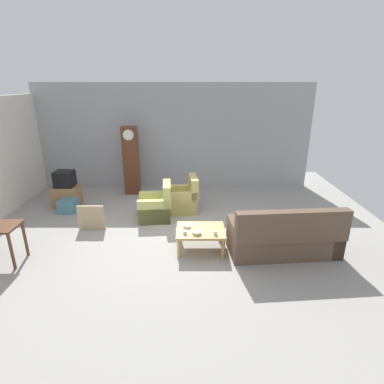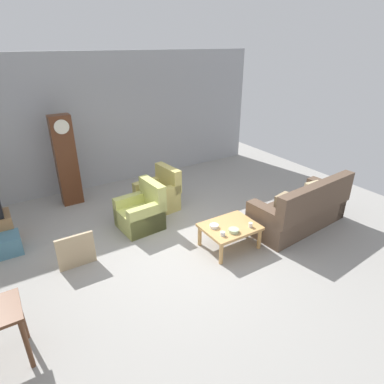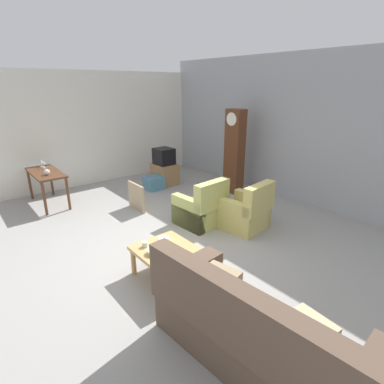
{
  "view_description": "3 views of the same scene",
  "coord_description": "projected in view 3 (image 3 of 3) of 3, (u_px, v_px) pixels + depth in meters",
  "views": [
    {
      "loc": [
        0.56,
        -5.93,
        3.2
      ],
      "look_at": [
        0.56,
        0.3,
        0.96
      ],
      "focal_mm": 28.7,
      "sensor_mm": 36.0,
      "label": 1
    },
    {
      "loc": [
        -2.44,
        -4.25,
        3.39
      ],
      "look_at": [
        0.43,
        0.34,
        0.86
      ],
      "focal_mm": 30.23,
      "sensor_mm": 36.0,
      "label": 2
    },
    {
      "loc": [
        3.7,
        -2.47,
        2.56
      ],
      "look_at": [
        0.12,
        0.45,
        0.91
      ],
      "focal_mm": 28.44,
      "sensor_mm": 36.0,
      "label": 3
    }
  ],
  "objects": [
    {
      "name": "armchair_olive_far",
      "position": [
        245.0,
        213.0,
        5.62
      ],
      "size": [
        0.88,
        0.85,
        0.92
      ],
      "color": "tan",
      "rests_on": "ground_plane"
    },
    {
      "name": "grandfather_clock",
      "position": [
        234.0,
        152.0,
        7.3
      ],
      "size": [
        0.44,
        0.3,
        2.02
      ],
      "color": "#562D19",
      "rests_on": "ground_plane"
    },
    {
      "name": "storage_box_blue",
      "position": [
        154.0,
        183.0,
        7.79
      ],
      "size": [
        0.41,
        0.44,
        0.33
      ],
      "primitive_type": "cube",
      "color": "teal",
      "rests_on": "ground_plane"
    },
    {
      "name": "bowl_shallow_green",
      "position": [
        153.0,
        252.0,
        4.01
      ],
      "size": [
        0.18,
        0.18,
        0.06
      ],
      "primitive_type": "cylinder",
      "color": "#B2C69E",
      "rests_on": "coffee_table_wood"
    },
    {
      "name": "armchair_olive_near",
      "position": [
        201.0,
        209.0,
        5.77
      ],
      "size": [
        0.85,
        0.82,
        0.92
      ],
      "color": "#B7BC66",
      "rests_on": "ground_plane"
    },
    {
      "name": "console_table_dark",
      "position": [
        46.0,
        177.0,
        6.65
      ],
      "size": [
        1.3,
        0.56,
        0.75
      ],
      "color": "#56331E",
      "rests_on": "ground_plane"
    },
    {
      "name": "framed_picture_leaning",
      "position": [
        136.0,
        197.0,
        6.46
      ],
      "size": [
        0.6,
        0.05,
        0.58
      ],
      "primitive_type": "cube",
      "color": "tan",
      "rests_on": "ground_plane"
    },
    {
      "name": "tv_stand_cabinet",
      "position": [
        164.0,
        174.0,
        8.17
      ],
      "size": [
        0.68,
        0.52,
        0.55
      ],
      "primitive_type": "cube",
      "color": "#997047",
      "rests_on": "ground_plane"
    },
    {
      "name": "wine_glass_mid",
      "position": [
        43.0,
        163.0,
        6.83
      ],
      "size": [
        0.06,
        0.06,
        0.19
      ],
      "color": "silver",
      "rests_on": "console_table_dark"
    },
    {
      "name": "ground_plane",
      "position": [
        166.0,
        248.0,
        5.03
      ],
      "size": [
        10.4,
        10.4,
        0.0
      ],
      "primitive_type": "plane",
      "color": "#999691"
    },
    {
      "name": "coffee_table_wood",
      "position": [
        169.0,
        255.0,
        4.11
      ],
      "size": [
        0.96,
        0.76,
        0.44
      ],
      "color": "tan",
      "rests_on": "ground_plane"
    },
    {
      "name": "tv_crt",
      "position": [
        164.0,
        156.0,
        8.01
      ],
      "size": [
        0.48,
        0.44,
        0.42
      ],
      "primitive_type": "cube",
      "color": "black",
      "rests_on": "tv_stand_cabinet"
    },
    {
      "name": "garage_door_wall",
      "position": [
        300.0,
        130.0,
        6.64
      ],
      "size": [
        8.4,
        0.16,
        3.2
      ],
      "primitive_type": "cube",
      "color": "#9EA0A5",
      "rests_on": "ground_plane"
    },
    {
      "name": "glass_dome_cloche",
      "position": [
        47.0,
        172.0,
        6.36
      ],
      "size": [
        0.12,
        0.12,
        0.12
      ],
      "primitive_type": "sphere",
      "color": "silver",
      "rests_on": "console_table_dark"
    },
    {
      "name": "pegboard_wall_left",
      "position": [
        85.0,
        130.0,
        7.85
      ],
      "size": [
        0.12,
        6.4,
        2.88
      ],
      "primitive_type": "cube",
      "color": "silver",
      "rests_on": "ground_plane"
    },
    {
      "name": "wine_glass_tall",
      "position": [
        41.0,
        162.0,
        6.94
      ],
      "size": [
        0.08,
        0.08,
        0.18
      ],
      "color": "silver",
      "rests_on": "console_table_dark"
    },
    {
      "name": "bowl_white_stacked",
      "position": [
        164.0,
        239.0,
        4.33
      ],
      "size": [
        0.16,
        0.16,
        0.06
      ],
      "primitive_type": "cylinder",
      "color": "white",
      "rests_on": "coffee_table_wood"
    },
    {
      "name": "cup_blue_rimmed",
      "position": [
        145.0,
        244.0,
        4.18
      ],
      "size": [
        0.08,
        0.08,
        0.07
      ],
      "primitive_type": "cylinder",
      "color": "silver",
      "rests_on": "coffee_table_wood"
    },
    {
      "name": "couch_floral",
      "position": [
        254.0,
        336.0,
        2.82
      ],
      "size": [
        2.16,
        1.05,
        1.04
      ],
      "color": "brown",
      "rests_on": "ground_plane"
    },
    {
      "name": "cup_white_porcelain",
      "position": [
        167.0,
        263.0,
        3.74
      ],
      "size": [
        0.07,
        0.07,
        0.08
      ],
      "primitive_type": "cylinder",
      "color": "white",
      "rests_on": "coffee_table_wood"
    }
  ]
}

